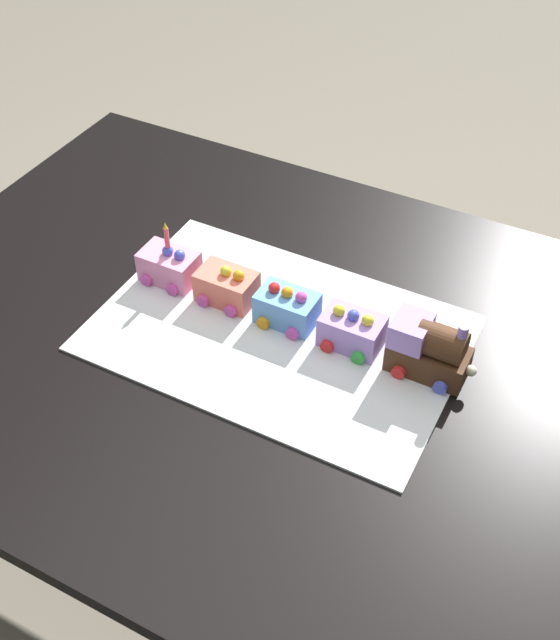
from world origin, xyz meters
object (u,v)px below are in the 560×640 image
at_px(dining_table, 272,385).
at_px(cake_locomotive, 429,349).
at_px(cake_car_hopper_lavender, 352,330).
at_px(birthday_candle, 166,235).
at_px(cake_car_caboose_coral, 227,286).
at_px(cake_car_flatbed_sky_blue, 288,307).
at_px(cake_car_gondola_bubblegum, 170,266).

relative_size(dining_table, cake_locomotive, 10.00).
relative_size(cake_car_hopper_lavender, birthday_candle, 1.92).
relative_size(cake_locomotive, cake_car_caboose_coral, 1.40).
height_order(cake_car_hopper_lavender, birthday_candle, birthday_candle).
bearing_deg(cake_car_flatbed_sky_blue, cake_car_gondola_bubblegum, 0.00).
bearing_deg(birthday_candle, dining_table, 166.44).
bearing_deg(cake_locomotive, cake_car_caboose_coral, -0.00).
relative_size(cake_car_flatbed_sky_blue, birthday_candle, 1.92).
bearing_deg(birthday_candle, cake_locomotive, 180.00).
bearing_deg(cake_locomotive, birthday_candle, -0.00).
distance_m(dining_table, cake_car_hopper_lavender, 0.19).
bearing_deg(cake_car_gondola_bubblegum, cake_locomotive, 180.00).
xyz_separation_m(cake_car_gondola_bubblegum, birthday_candle, (-0.00, 0.00, 0.07)).
bearing_deg(cake_car_flatbed_sky_blue, birthday_candle, 0.00).
xyz_separation_m(cake_locomotive, cake_car_caboose_coral, (0.36, -0.00, -0.02)).
relative_size(cake_car_hopper_lavender, cake_car_gondola_bubblegum, 1.00).
relative_size(cake_car_gondola_bubblegum, birthday_candle, 1.92).
bearing_deg(cake_car_gondola_bubblegum, birthday_candle, 180.00).
distance_m(dining_table, cake_locomotive, 0.30).
distance_m(cake_car_hopper_lavender, cake_car_gondola_bubblegum, 0.35).
bearing_deg(cake_car_gondola_bubblegum, cake_car_flatbed_sky_blue, 180.00).
relative_size(cake_car_hopper_lavender, cake_car_caboose_coral, 1.00).
relative_size(cake_car_hopper_lavender, cake_car_flatbed_sky_blue, 1.00).
relative_size(dining_table, cake_car_gondola_bubblegum, 14.00).
height_order(cake_locomotive, cake_car_caboose_coral, cake_locomotive).
relative_size(cake_car_caboose_coral, cake_car_gondola_bubblegum, 1.00).
bearing_deg(cake_car_flatbed_sky_blue, cake_locomotive, 180.00).
distance_m(cake_car_caboose_coral, cake_car_gondola_bubblegum, 0.12).
xyz_separation_m(cake_car_flatbed_sky_blue, cake_car_caboose_coral, (0.12, 0.00, -0.00)).
bearing_deg(cake_car_caboose_coral, cake_car_hopper_lavender, 180.00).
distance_m(cake_car_flatbed_sky_blue, birthday_candle, 0.24).
bearing_deg(cake_car_flatbed_sky_blue, cake_car_caboose_coral, 0.00).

